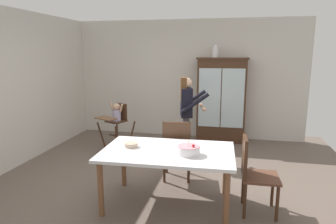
{
  "coord_description": "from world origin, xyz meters",
  "views": [
    {
      "loc": [
        1.01,
        -4.23,
        1.97
      ],
      "look_at": [
        -0.05,
        0.7,
        0.95
      ],
      "focal_mm": 31.69,
      "sensor_mm": 36.0,
      "label": 1
    }
  ],
  "objects_px": {
    "dining_chair_far_side": "(177,146)",
    "dining_chair_right_end": "(252,169)",
    "adult_person": "(187,108)",
    "high_chair_with_toddler": "(116,117)",
    "ceramic_vase": "(215,52)",
    "dining_table": "(168,156)",
    "birthday_cake": "(189,150)",
    "serving_bowl": "(131,145)",
    "china_cabinet": "(221,100)"
  },
  "relations": [
    {
      "from": "dining_chair_far_side",
      "to": "dining_chair_right_end",
      "type": "relative_size",
      "value": 1.0
    },
    {
      "from": "adult_person",
      "to": "high_chair_with_toddler",
      "type": "bearing_deg",
      "value": 63.48
    },
    {
      "from": "ceramic_vase",
      "to": "dining_table",
      "type": "xyz_separation_m",
      "value": [
        -0.39,
        -3.07,
        -1.32
      ]
    },
    {
      "from": "adult_person",
      "to": "ceramic_vase",
      "type": "bearing_deg",
      "value": -30.07
    },
    {
      "from": "high_chair_with_toddler",
      "to": "birthday_cake",
      "type": "bearing_deg",
      "value": -25.33
    },
    {
      "from": "ceramic_vase",
      "to": "serving_bowl",
      "type": "distance_m",
      "value": 3.38
    },
    {
      "from": "ceramic_vase",
      "to": "dining_chair_right_end",
      "type": "xyz_separation_m",
      "value": [
        0.66,
        -3.03,
        -1.42
      ]
    },
    {
      "from": "adult_person",
      "to": "dining_chair_far_side",
      "type": "distance_m",
      "value": 1.06
    },
    {
      "from": "china_cabinet",
      "to": "ceramic_vase",
      "type": "bearing_deg",
      "value": 178.71
    },
    {
      "from": "adult_person",
      "to": "birthday_cake",
      "type": "bearing_deg",
      "value": 176.06
    },
    {
      "from": "dining_chair_far_side",
      "to": "adult_person",
      "type": "bearing_deg",
      "value": -96.44
    },
    {
      "from": "dining_chair_right_end",
      "to": "adult_person",
      "type": "bearing_deg",
      "value": 31.12
    },
    {
      "from": "china_cabinet",
      "to": "dining_table",
      "type": "distance_m",
      "value": 3.13
    },
    {
      "from": "high_chair_with_toddler",
      "to": "birthday_cake",
      "type": "relative_size",
      "value": 3.39
    },
    {
      "from": "dining_chair_far_side",
      "to": "ceramic_vase",
      "type": "bearing_deg",
      "value": -106.4
    },
    {
      "from": "high_chair_with_toddler",
      "to": "adult_person",
      "type": "relative_size",
      "value": 0.62
    },
    {
      "from": "high_chair_with_toddler",
      "to": "dining_chair_right_end",
      "type": "relative_size",
      "value": 0.99
    },
    {
      "from": "serving_bowl",
      "to": "high_chair_with_toddler",
      "type": "bearing_deg",
      "value": 116.76
    },
    {
      "from": "dining_table",
      "to": "china_cabinet",
      "type": "bearing_deg",
      "value": 79.7
    },
    {
      "from": "adult_person",
      "to": "dining_table",
      "type": "relative_size",
      "value": 0.9
    },
    {
      "from": "china_cabinet",
      "to": "high_chair_with_toddler",
      "type": "xyz_separation_m",
      "value": [
        -2.09,
        -0.99,
        -0.28
      ]
    },
    {
      "from": "birthday_cake",
      "to": "dining_chair_far_side",
      "type": "distance_m",
      "value": 0.92
    },
    {
      "from": "high_chair_with_toddler",
      "to": "serving_bowl",
      "type": "relative_size",
      "value": 5.28
    },
    {
      "from": "ceramic_vase",
      "to": "birthday_cake",
      "type": "distance_m",
      "value": 3.38
    },
    {
      "from": "dining_chair_far_side",
      "to": "dining_chair_right_end",
      "type": "height_order",
      "value": "same"
    },
    {
      "from": "ceramic_vase",
      "to": "dining_table",
      "type": "bearing_deg",
      "value": -97.28
    },
    {
      "from": "dining_table",
      "to": "dining_chair_far_side",
      "type": "bearing_deg",
      "value": 91.25
    },
    {
      "from": "china_cabinet",
      "to": "serving_bowl",
      "type": "relative_size",
      "value": 10.32
    },
    {
      "from": "ceramic_vase",
      "to": "dining_table",
      "type": "distance_m",
      "value": 3.36
    },
    {
      "from": "birthday_cake",
      "to": "adult_person",
      "type": "bearing_deg",
      "value": 99.28
    },
    {
      "from": "adult_person",
      "to": "dining_chair_right_end",
      "type": "xyz_separation_m",
      "value": [
        1.07,
        -1.68,
        -0.41
      ]
    },
    {
      "from": "serving_bowl",
      "to": "dining_chair_far_side",
      "type": "bearing_deg",
      "value": 55.31
    },
    {
      "from": "serving_bowl",
      "to": "ceramic_vase",
      "type": "bearing_deg",
      "value": 73.55
    },
    {
      "from": "ceramic_vase",
      "to": "china_cabinet",
      "type": "bearing_deg",
      "value": -1.29
    },
    {
      "from": "ceramic_vase",
      "to": "adult_person",
      "type": "bearing_deg",
      "value": -106.84
    },
    {
      "from": "birthday_cake",
      "to": "dining_chair_far_side",
      "type": "xyz_separation_m",
      "value": [
        -0.3,
        0.84,
        -0.24
      ]
    },
    {
      "from": "high_chair_with_toddler",
      "to": "dining_chair_far_side",
      "type": "xyz_separation_m",
      "value": [
        1.52,
        -1.34,
        -0.1
      ]
    },
    {
      "from": "dining_chair_far_side",
      "to": "birthday_cake",
      "type": "bearing_deg",
      "value": 103.03
    },
    {
      "from": "china_cabinet",
      "to": "dining_table",
      "type": "xyz_separation_m",
      "value": [
        -0.56,
        -3.06,
        -0.28
      ]
    },
    {
      "from": "high_chair_with_toddler",
      "to": "adult_person",
      "type": "height_order",
      "value": "adult_person"
    },
    {
      "from": "birthday_cake",
      "to": "ceramic_vase",
      "type": "bearing_deg",
      "value": 87.98
    },
    {
      "from": "dining_chair_right_end",
      "to": "high_chair_with_toddler",
      "type": "bearing_deg",
      "value": 50.38
    },
    {
      "from": "china_cabinet",
      "to": "birthday_cake",
      "type": "relative_size",
      "value": 6.63
    },
    {
      "from": "adult_person",
      "to": "birthday_cake",
      "type": "distance_m",
      "value": 1.85
    },
    {
      "from": "birthday_cake",
      "to": "serving_bowl",
      "type": "distance_m",
      "value": 0.8
    },
    {
      "from": "ceramic_vase",
      "to": "dining_chair_far_side",
      "type": "xyz_separation_m",
      "value": [
        -0.41,
        -2.33,
        -1.42
      ]
    },
    {
      "from": "high_chair_with_toddler",
      "to": "birthday_cake",
      "type": "xyz_separation_m",
      "value": [
        1.81,
        -2.17,
        0.14
      ]
    },
    {
      "from": "china_cabinet",
      "to": "dining_chair_right_end",
      "type": "distance_m",
      "value": 3.09
    },
    {
      "from": "birthday_cake",
      "to": "dining_chair_right_end",
      "type": "distance_m",
      "value": 0.82
    },
    {
      "from": "adult_person",
      "to": "dining_table",
      "type": "height_order",
      "value": "adult_person"
    }
  ]
}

